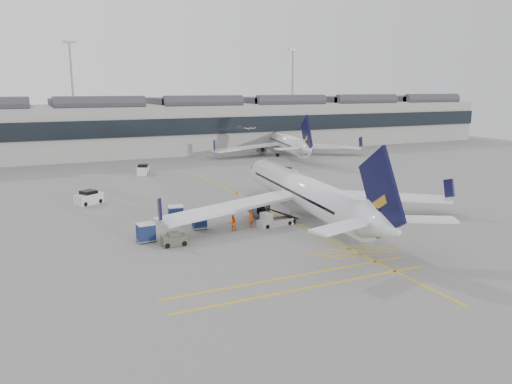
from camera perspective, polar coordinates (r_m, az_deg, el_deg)
name	(u,v)px	position (r m, az deg, el deg)	size (l,w,h in m)	color
ground	(225,245)	(48.09, -3.59, -6.01)	(220.00, 220.00, 0.00)	gray
terminal	(105,127)	(116.11, -16.84, 7.09)	(200.00, 20.45, 12.40)	#9E9E99
light_masts	(87,89)	(129.54, -18.74, 11.12)	(113.00, 0.60, 25.45)	slate
apron_markings	(271,211)	(60.81, 1.74, -2.18)	(0.25, 60.00, 0.01)	gold
airliner_main	(306,193)	(57.05, 5.71, -0.11)	(34.62, 38.02, 10.13)	white
airliner_far	(286,143)	(110.78, 3.42, 5.67)	(32.73, 36.16, 9.76)	white
belt_loader	(274,220)	(54.36, 2.10, -3.27)	(4.80, 1.93, 1.93)	beige
baggage_cart_a	(261,211)	(56.54, 0.59, -2.22)	(1.82, 1.53, 1.85)	gray
baggage_cart_b	(176,213)	(56.32, -9.16, -2.42)	(2.01, 1.77, 1.86)	gray
baggage_cart_c	(200,221)	(53.36, -6.47, -3.31)	(1.58, 1.33, 1.58)	gray
baggage_cart_d	(146,232)	(49.77, -12.47, -4.47)	(1.84, 1.56, 1.84)	gray
ramp_agent_a	(251,219)	(53.54, -0.57, -3.11)	(0.66, 0.44, 1.82)	#E74A0C
ramp_agent_b	(233,223)	(52.33, -2.67, -3.56)	(0.82, 0.64, 1.69)	#F4520C
pushback_tug	(174,240)	(48.23, -9.36, -5.39)	(2.28, 1.42, 1.27)	#505145
safety_cone_nose	(236,192)	(70.48, -2.26, -0.02)	(0.36, 0.36, 0.50)	#F24C0A
safety_cone_engine	(335,213)	(59.66, 8.97, -2.38)	(0.33, 0.33, 0.45)	#F24C0A
service_van_left	(89,198)	(67.79, -18.56, -0.65)	(3.85, 3.23, 1.77)	silver
service_van_mid	(143,170)	(88.52, -12.75, 2.48)	(2.83, 3.78, 1.75)	silver
service_van_right	(284,175)	(80.82, 3.23, 2.00)	(4.39, 4.28, 2.10)	silver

